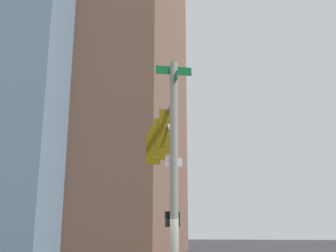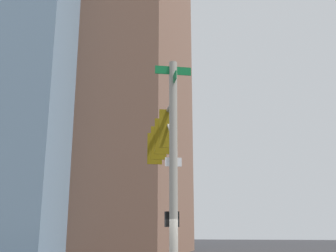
% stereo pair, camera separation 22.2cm
% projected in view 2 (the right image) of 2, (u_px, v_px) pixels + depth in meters
% --- Properties ---
extents(signal_pole_assembly, '(4.90, 2.24, 6.89)m').
position_uv_depth(signal_pole_assembly, '(164.00, 152.00, 12.73)').
color(signal_pole_assembly, '#9E998C').
rests_on(signal_pole_assembly, ground_plane).
extents(building_brick_nearside, '(19.32, 20.82, 36.06)m').
position_uv_depth(building_brick_nearside, '(86.00, 82.00, 44.84)').
color(building_brick_nearside, '#845B47').
rests_on(building_brick_nearside, ground_plane).
extents(building_brick_midblock, '(17.69, 15.56, 34.62)m').
position_uv_depth(building_brick_midblock, '(9.00, 98.00, 47.66)').
color(building_brick_midblock, '#4C3328').
rests_on(building_brick_midblock, ground_plane).
extents(building_glass_tower, '(26.30, 27.54, 56.27)m').
position_uv_depth(building_glass_tower, '(6.00, 7.00, 48.74)').
color(building_glass_tower, '#7A99B2').
rests_on(building_glass_tower, ground_plane).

